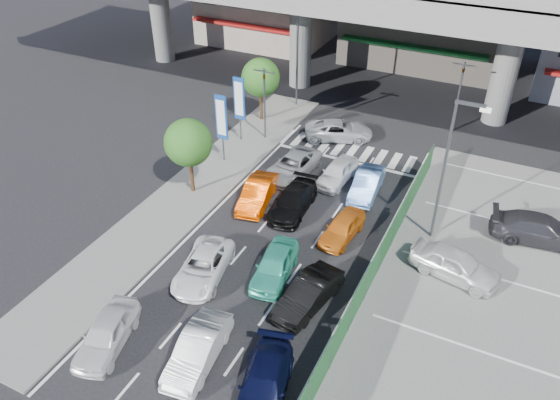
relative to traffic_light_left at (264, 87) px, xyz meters
The scene contains 28 objects.
ground 14.07m from the traffic_light_left, 62.68° to the right, with size 120.00×120.00×0.00m, color black.
parking_lot 20.28m from the traffic_light_left, 30.17° to the right, with size 12.00×28.00×0.06m, color #5C5C5A.
sidewalk_left 8.93m from the traffic_light_left, 95.71° to the right, with size 4.00×30.00×0.12m, color #5C5C5A.
fence_run 16.20m from the traffic_light_left, 43.73° to the right, with size 0.16×22.00×1.80m, color #1D5426, non-canonical shape.
traffic_light_left is the anchor object (origin of this frame).
traffic_light_right 13.63m from the traffic_light_left, 30.89° to the left, with size 1.60×1.24×5.20m.
street_lamp_right 14.68m from the traffic_light_left, 24.16° to the right, with size 1.65×0.22×8.00m.
street_lamp_left 6.06m from the traffic_light_left, 91.20° to the left, with size 1.65×0.22×8.00m.
signboard_near 4.22m from the traffic_light_left, 104.02° to the right, with size 0.80×0.14×4.70m.
signboard_far 1.93m from the traffic_light_left, 144.30° to the right, with size 0.80×0.14×4.70m.
tree_near 8.06m from the traffic_light_left, 95.71° to the right, with size 2.80×2.80×4.80m.
tree_far 3.02m from the traffic_light_left, 122.62° to the left, with size 2.80×2.80×4.80m.
van_white_back_left 19.98m from the traffic_light_left, 82.68° to the right, with size 1.63×4.05×1.38m, color silver.
hatch_white_back_mid 19.94m from the traffic_light_left, 70.82° to the right, with size 1.46×4.19×1.38m, color silver.
minivan_navy_back 21.46m from the traffic_light_left, 62.87° to the right, with size 1.81×4.46×1.29m, color black.
sedan_white_mid_left 14.98m from the traffic_light_left, 74.74° to the right, with size 2.05×4.45×1.24m, color white.
taxi_teal_mid 14.73m from the traffic_light_left, 60.88° to the right, with size 1.63×4.05×1.38m, color teal.
hatch_black_mid_right 16.81m from the traffic_light_left, 55.86° to the right, with size 1.46×4.19×1.38m, color black.
taxi_orange_left 8.66m from the traffic_light_left, 65.90° to the right, with size 1.46×4.19×1.38m, color #D84200.
sedan_black_mid 9.56m from the traffic_light_left, 52.38° to the right, with size 1.82×4.48×1.30m, color black.
taxi_orange_right 12.52m from the traffic_light_left, 42.71° to the right, with size 1.46×3.64×1.24m, color orange.
wagon_silver_front_left 6.12m from the traffic_light_left, 42.68° to the right, with size 2.15×4.66×1.29m, color #A0A3A7.
sedan_white_front_mid 7.98m from the traffic_light_left, 24.78° to the right, with size 1.55×3.85×1.31m, color white.
kei_truck_front_right 9.94m from the traffic_light_left, 22.10° to the right, with size 1.43×4.09×1.35m, color #6494E2.
crossing_wagon_silver 6.15m from the traffic_light_left, 25.94° to the left, with size 2.19×4.75×1.32m, color #B2B6B9.
parked_sedan_white 17.57m from the traffic_light_left, 30.38° to the right, with size 1.77×4.40×1.50m, color silver.
parked_sedan_dgrey 19.10m from the traffic_light_left, 12.13° to the right, with size 2.07×5.08×1.47m, color #2E2D32.
traffic_cone 16.31m from the traffic_light_left, 32.10° to the right, with size 0.38×0.38×0.74m, color #DF4B0C.
Camera 1 is at (9.82, -18.53, 18.43)m, focal length 35.00 mm.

